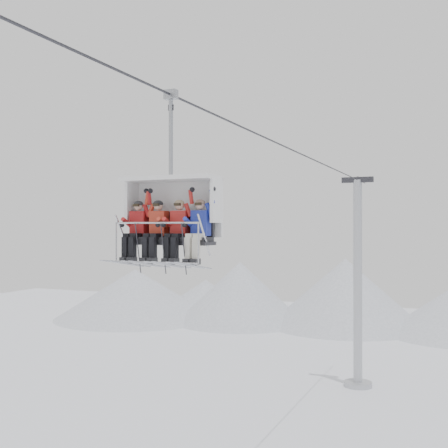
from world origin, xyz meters
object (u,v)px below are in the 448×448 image
at_px(skier_far_left, 136,229).
at_px(skier_center_right, 178,229).
at_px(chairlift_carrier, 173,209).
at_px(lift_tower_right, 358,296).
at_px(skier_center_left, 156,229).
at_px(skier_far_right, 198,229).

distance_m(skier_far_left, skier_center_right, 1.09).
height_order(chairlift_carrier, skier_far_left, chairlift_carrier).
xyz_separation_m(lift_tower_right, skier_center_left, (-0.27, -25.33, 4.41)).
relative_size(lift_tower_right, skier_center_right, 7.99).
bearing_deg(skier_far_right, lift_tower_right, 91.81).
bearing_deg(skier_far_left, skier_center_left, 0.00).
bearing_deg(skier_far_left, lift_tower_right, 88.17).
bearing_deg(chairlift_carrier, skier_center_right, -47.82).
xyz_separation_m(skier_far_left, skier_center_left, (0.54, 0.00, 0.00)).
xyz_separation_m(skier_center_left, skier_far_right, (1.07, 0.00, 0.00)).
bearing_deg(skier_center_right, skier_center_left, 180.00).
bearing_deg(lift_tower_right, skier_far_right, -88.19).
height_order(skier_center_left, skier_center_right, same).
relative_size(chairlift_carrier, skier_far_left, 2.36).
height_order(lift_tower_right, skier_far_right, lift_tower_right).
height_order(chairlift_carrier, skier_center_left, chairlift_carrier).
relative_size(chairlift_carrier, skier_center_left, 2.36).
xyz_separation_m(skier_far_left, skier_far_right, (1.61, 0.00, 0.00)).
height_order(skier_center_left, skier_far_right, same).
distance_m(chairlift_carrier, skier_center_left, 0.62).
xyz_separation_m(skier_far_left, skier_center_right, (1.09, 0.00, 0.00)).
bearing_deg(lift_tower_right, skier_center_right, -89.38).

